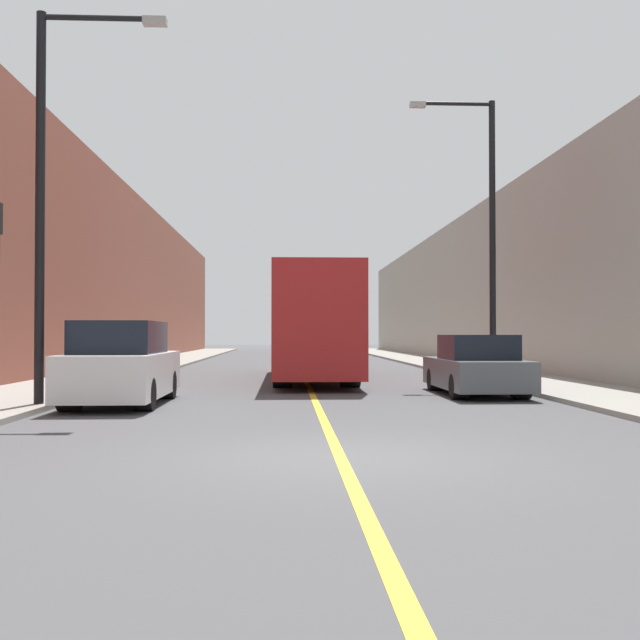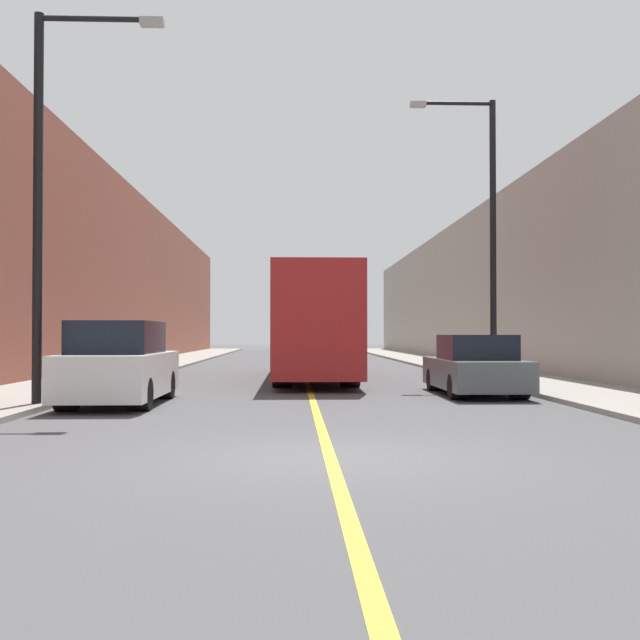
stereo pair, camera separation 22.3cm
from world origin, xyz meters
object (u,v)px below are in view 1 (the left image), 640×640
(street_lamp_right, at_px, (486,222))
(car_right_near, at_px, (476,368))
(street_lamp_left, at_px, (51,181))
(bus, at_px, (312,324))
(parked_suv_left, at_px, (122,366))

(street_lamp_right, bearing_deg, car_right_near, -108.64)
(car_right_near, distance_m, street_lamp_left, 11.17)
(bus, bearing_deg, street_lamp_left, -120.47)
(street_lamp_left, bearing_deg, bus, 59.53)
(parked_suv_left, xyz_separation_m, street_lamp_right, (9.98, 6.58, 4.25))
(bus, height_order, car_right_near, bus)
(bus, bearing_deg, street_lamp_right, -24.92)
(bus, bearing_deg, car_right_near, -59.08)
(parked_suv_left, relative_size, car_right_near, 1.03)
(bus, relative_size, street_lamp_left, 1.52)
(street_lamp_left, xyz_separation_m, street_lamp_right, (11.29, 7.42, 0.31))
(parked_suv_left, distance_m, street_lamp_right, 12.68)
(car_right_near, relative_size, street_lamp_right, 0.51)
(car_right_near, xyz_separation_m, street_lamp_left, (-9.87, -3.23, 4.11))
(parked_suv_left, xyz_separation_m, street_lamp_left, (-1.31, -0.84, 3.95))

